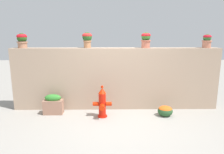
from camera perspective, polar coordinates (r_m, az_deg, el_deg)
The scene contains 9 objects.
ground_plane at distance 4.64m, azimuth 1.52°, elevation -13.60°, with size 24.00×24.00×0.00m, color #9B968E.
stone_wall at distance 5.54m, azimuth 1.06°, elevation -0.38°, with size 5.48×0.38×1.65m, color tan.
potted_plant_0 at distance 5.86m, azimuth -23.87°, elevation 9.57°, with size 0.27×0.27×0.38m.
potted_plant_1 at distance 5.47m, azimuth -6.97°, elevation 10.73°, with size 0.26×0.26×0.40m.
potted_plant_2 at distance 5.47m, azimuth 9.45°, elevation 10.47°, with size 0.26×0.26×0.40m.
potted_plant_3 at distance 5.98m, azimuth 25.04°, elevation 9.30°, with size 0.25×0.25×0.36m.
fire_hydrant at distance 5.01m, azimuth -2.75°, elevation -7.39°, with size 0.46×0.37×0.79m.
flower_bush_left at distance 5.31m, azimuth 14.67°, elevation -9.05°, with size 0.37×0.33×0.26m.
planter_box at distance 5.44m, azimuth -16.12°, elevation -7.40°, with size 0.48×0.25×0.51m.
Camera 1 is at (-0.18, -4.19, 1.99)m, focal length 32.67 mm.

